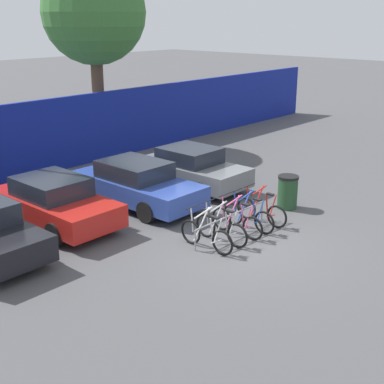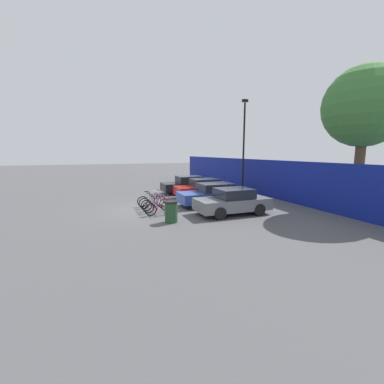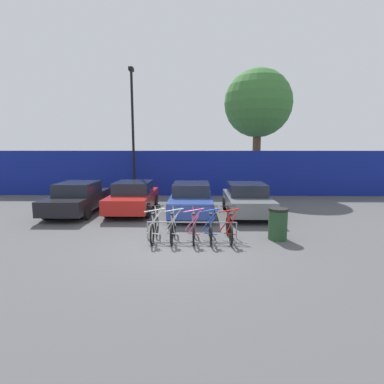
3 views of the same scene
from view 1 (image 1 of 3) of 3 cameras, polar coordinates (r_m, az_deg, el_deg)
name	(u,v)px [view 1 (image 1 of 3)]	position (r m, az deg, el deg)	size (l,w,h in m)	color
ground_plane	(242,245)	(13.96, 5.36, -5.64)	(120.00, 120.00, 0.00)	#4C4C4F
hoarding_wall	(33,139)	(20.35, -16.56, 5.43)	(36.00, 0.16, 2.75)	navy
bike_rack	(231,218)	(14.43, 4.19, -2.74)	(2.96, 0.04, 0.57)	gray
bicycle_white	(206,235)	(13.51, 1.52, -4.65)	(0.68, 1.71, 1.05)	black
bicycle_silver	(221,229)	(13.94, 3.13, -3.93)	(0.68, 1.71, 1.05)	black
bicycle_pink	(237,222)	(14.43, 4.80, -3.17)	(0.68, 1.71, 1.05)	black
bicycle_blue	(249,216)	(14.83, 6.05, -2.61)	(0.68, 1.71, 1.05)	black
bicycle_red	(261,211)	(15.31, 7.40, -1.99)	(0.68, 1.71, 1.05)	black
car_red	(54,202)	(15.42, -14.49, -1.05)	(1.91, 4.13, 1.40)	red
car_blue	(137,184)	(16.64, -5.92, 0.88)	(1.91, 4.43, 1.40)	#2D479E
car_grey	(191,168)	(18.26, -0.06, 2.56)	(1.91, 3.99, 1.40)	slate
trash_bin	(288,192)	(16.60, 10.16, 0.01)	(0.63, 0.63, 1.03)	#234728
tree_behind_hoarding	(94,13)	(23.94, -10.43, 18.25)	(4.38, 4.38, 7.98)	brown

